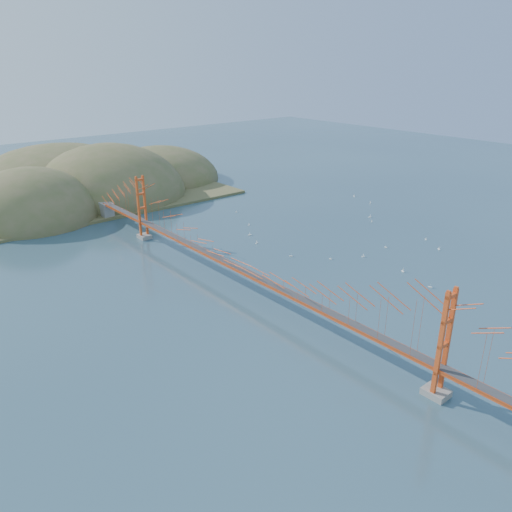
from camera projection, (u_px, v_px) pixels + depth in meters
ground at (246, 293)px, 70.78m from camera, size 320.00×320.00×0.00m
bridge at (245, 247)px, 68.30m from camera, size 2.20×94.40×12.00m
far_headlands at (77, 195)px, 120.95m from camera, size 84.00×58.00×25.00m
sailboat_4 at (426, 239)px, 91.36m from camera, size 0.48×0.50×0.56m
sailboat_8 at (372, 221)px, 101.08m from camera, size 0.50×0.49×0.57m
sailboat_15 at (236, 212)px, 107.50m from camera, size 0.51×0.51×0.57m
sailboat_13 at (439, 249)px, 86.65m from camera, size 0.71×0.71×0.74m
sailboat_6 at (430, 287)px, 72.41m from camera, size 0.62×0.63×0.71m
sailboat_14 at (403, 271)px, 77.73m from camera, size 0.68×0.68×0.75m
sailboat_2 at (363, 256)px, 83.51m from camera, size 0.59×0.59×0.62m
sailboat_12 at (249, 225)px, 99.14m from camera, size 0.49×0.42×0.57m
sailboat_3 at (257, 243)px, 89.46m from camera, size 0.60×0.54×0.67m
sailboat_5 at (386, 247)px, 87.58m from camera, size 0.40×0.51×0.60m
sailboat_11 at (370, 217)px, 104.10m from camera, size 0.65×0.65×0.70m
sailboat_9 at (354, 196)px, 119.60m from camera, size 0.59×0.63×0.71m
sailboat_17 at (370, 203)px, 113.92m from camera, size 0.54×0.46×0.62m
sailboat_0 at (331, 258)px, 82.53m from camera, size 0.49×0.51×0.58m
sailboat_16 at (250, 235)px, 93.60m from camera, size 0.67×0.67×0.74m
sailboat_1 at (291, 256)px, 83.69m from camera, size 0.64×0.64×0.68m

